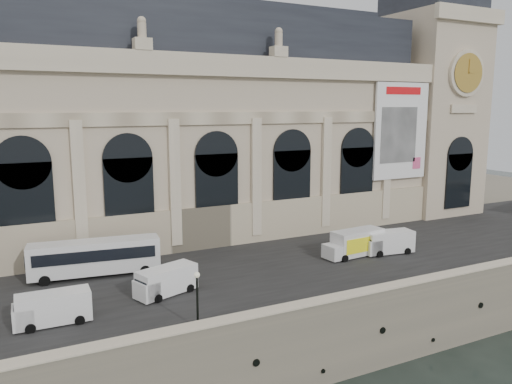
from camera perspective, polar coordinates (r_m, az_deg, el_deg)
ground at (r=45.56m, az=12.02°, el=-19.78°), size 260.00×260.00×0.00m
quay at (r=72.90m, az=-5.41°, el=-5.66°), size 160.00×70.00×6.00m
street at (r=53.80m, az=2.82°, el=-7.87°), size 160.00×24.00×0.06m
parapet at (r=43.14m, az=11.83°, el=-11.77°), size 160.00×1.40×1.21m
museum at (r=64.47m, az=-9.28°, el=7.32°), size 69.00×18.70×29.10m
clock_pavilion at (r=83.38m, az=18.97°, el=9.99°), size 13.00×14.72×36.70m
bus_left at (r=50.89m, az=-17.91°, el=-7.05°), size 12.39×4.14×3.58m
van_a at (r=41.56m, az=-22.59°, el=-12.24°), size 5.57×2.41×2.46m
van_b at (r=44.75m, az=-10.50°, el=-10.05°), size 5.92×3.81×2.47m
van_c at (r=57.83m, az=14.62°, el=-5.60°), size 6.02×3.01×2.57m
box_truck at (r=56.13m, az=11.22°, el=-5.77°), size 7.38×3.05×2.91m
lamp_left at (r=37.74m, az=-6.72°, el=-12.25°), size 0.45×0.45×4.41m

